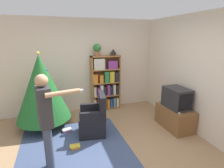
{
  "coord_description": "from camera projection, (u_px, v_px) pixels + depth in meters",
  "views": [
    {
      "loc": [
        -0.87,
        -2.68,
        2.1
      ],
      "look_at": [
        0.36,
        1.0,
        1.05
      ],
      "focal_mm": 28.0,
      "sensor_mm": 36.0,
      "label": 1
    }
  ],
  "objects": [
    {
      "name": "tv_stand",
      "position": [
        175.0,
        117.0,
        4.14
      ],
      "size": [
        0.51,
        0.9,
        0.51
      ],
      "color": "brown",
      "rests_on": "ground_plane"
    },
    {
      "name": "area_rug",
      "position": [
        75.0,
        148.0,
        3.39
      ],
      "size": [
        2.06,
        2.1,
        0.01
      ],
      "color": "#3D4C70",
      "rests_on": "ground_plane"
    },
    {
      "name": "wall_right",
      "position": [
        207.0,
        77.0,
        3.56
      ],
      "size": [
        0.1,
        8.0,
        2.6
      ],
      "color": "beige",
      "rests_on": "ground_plane"
    },
    {
      "name": "table_lamp",
      "position": [
        113.0,
        52.0,
        4.95
      ],
      "size": [
        0.2,
        0.2,
        0.18
      ],
      "color": "#473828",
      "rests_on": "bookshelf"
    },
    {
      "name": "wall_back",
      "position": [
        86.0,
        66.0,
        5.0
      ],
      "size": [
        8.0,
        0.1,
        2.6
      ],
      "color": "beige",
      "rests_on": "ground_plane"
    },
    {
      "name": "game_remote",
      "position": [
        178.0,
        112.0,
        3.78
      ],
      "size": [
        0.04,
        0.12,
        0.02
      ],
      "color": "white",
      "rests_on": "tv_stand"
    },
    {
      "name": "book_pile_by_chair",
      "position": [
        75.0,
        147.0,
        3.4
      ],
      "size": [
        0.2,
        0.17,
        0.06
      ],
      "color": "orange",
      "rests_on": "ground_plane"
    },
    {
      "name": "potted_plant",
      "position": [
        97.0,
        49.0,
        4.78
      ],
      "size": [
        0.22,
        0.22,
        0.33
      ],
      "color": "#935B38",
      "rests_on": "bookshelf"
    },
    {
      "name": "standing_person",
      "position": [
        46.0,
        117.0,
        2.61
      ],
      "size": [
        0.69,
        0.46,
        1.59
      ],
      "rotation": [
        0.0,
        0.0,
        -1.38
      ],
      "color": "#38425B",
      "rests_on": "ground_plane"
    },
    {
      "name": "ground_plane",
      "position": [
        111.0,
        153.0,
        3.26
      ],
      "size": [
        14.0,
        14.0,
        0.0
      ],
      "primitive_type": "plane",
      "color": "#9E7A56"
    },
    {
      "name": "book_pile_near_tree",
      "position": [
        67.0,
        130.0,
        4.01
      ],
      "size": [
        0.23,
        0.18,
        0.06
      ],
      "color": "#843889",
      "rests_on": "ground_plane"
    },
    {
      "name": "christmas_tree",
      "position": [
        42.0,
        88.0,
        4.01
      ],
      "size": [
        1.24,
        1.24,
        1.79
      ],
      "color": "#4C3323",
      "rests_on": "ground_plane"
    },
    {
      "name": "bookshelf",
      "position": [
        105.0,
        83.0,
        5.1
      ],
      "size": [
        0.84,
        0.27,
        1.59
      ],
      "color": "#A8703D",
      "rests_on": "ground_plane"
    },
    {
      "name": "armchair",
      "position": [
        94.0,
        120.0,
        3.85
      ],
      "size": [
        0.66,
        0.65,
        0.92
      ],
      "rotation": [
        0.0,
        0.0,
        -1.75
      ],
      "color": "black",
      "rests_on": "ground_plane"
    },
    {
      "name": "television",
      "position": [
        177.0,
        98.0,
        4.01
      ],
      "size": [
        0.42,
        0.61,
        0.47
      ],
      "color": "#28282D",
      "rests_on": "tv_stand"
    }
  ]
}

